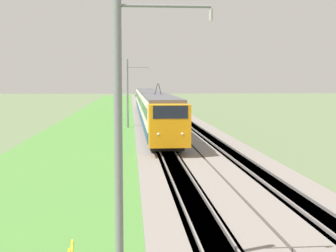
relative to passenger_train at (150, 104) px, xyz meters
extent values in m
cube|color=gray|center=(-6.43, 0.00, -2.30)|extent=(240.00, 4.40, 0.30)
cube|color=gray|center=(-6.43, -4.55, -2.30)|extent=(240.00, 4.40, 0.30)
cube|color=#4C4238|center=(-6.43, 0.00, -2.30)|extent=(240.00, 1.57, 0.30)
cube|color=gray|center=(-6.43, 0.53, -2.08)|extent=(240.00, 0.07, 0.15)
cube|color=gray|center=(-6.43, -0.53, -2.08)|extent=(240.00, 0.07, 0.15)
cube|color=#4C4238|center=(-6.43, -4.55, -2.30)|extent=(240.00, 1.57, 0.30)
cube|color=gray|center=(-6.43, -4.02, -2.08)|extent=(240.00, 0.07, 0.15)
cube|color=gray|center=(-6.43, -5.08, -2.08)|extent=(240.00, 0.07, 0.15)
cube|color=#4C8438|center=(-6.43, 6.69, -2.39)|extent=(240.00, 10.61, 0.12)
cube|color=orange|center=(-30.09, 0.00, -0.02)|extent=(1.87, 2.78, 2.87)
cube|color=black|center=(-30.37, 0.00, 0.95)|extent=(1.35, 2.32, 0.86)
sphere|color=#F2EAC6|center=(-30.97, 0.80, -0.50)|extent=(0.20, 0.20, 0.20)
sphere|color=#F2EAC6|center=(-30.97, -0.80, -0.50)|extent=(0.20, 0.20, 0.20)
cube|color=navy|center=(-20.02, 0.00, -1.05)|extent=(18.26, 2.90, 0.80)
cube|color=silver|center=(-20.02, 0.00, 0.39)|extent=(18.26, 2.90, 2.07)
cube|color=black|center=(-20.02, 0.00, 0.55)|extent=(16.80, 2.92, 0.87)
cube|color=#515156|center=(-20.02, 0.00, 1.55)|extent=(18.26, 2.66, 0.25)
cube|color=black|center=(-20.02, 0.00, -1.73)|extent=(17.35, 2.46, 0.55)
cylinder|color=black|center=(-27.35, 0.53, -1.57)|extent=(0.86, 0.12, 0.86)
cylinder|color=black|center=(-27.35, -0.53, -1.57)|extent=(0.86, 0.12, 0.86)
cube|color=navy|center=(-0.23, 0.00, -1.05)|extent=(20.13, 2.90, 0.80)
cube|color=silver|center=(-0.23, 0.00, 0.39)|extent=(20.13, 2.90, 2.07)
cube|color=black|center=(-0.23, 0.00, 0.55)|extent=(18.52, 2.92, 0.87)
cube|color=#515156|center=(-0.23, 0.00, 1.55)|extent=(20.13, 2.66, 0.25)
cube|color=black|center=(-0.23, 0.00, -1.73)|extent=(19.12, 2.46, 0.55)
cube|color=navy|center=(20.50, 0.00, -1.05)|extent=(20.13, 2.90, 0.80)
cube|color=silver|center=(20.50, 0.00, 0.39)|extent=(20.13, 2.90, 2.07)
cube|color=black|center=(20.50, 0.00, 0.55)|extent=(18.52, 2.92, 0.87)
cube|color=#515156|center=(20.50, 0.00, 1.55)|extent=(20.13, 2.66, 0.25)
cube|color=black|center=(20.50, 0.00, -1.73)|extent=(19.12, 2.46, 0.55)
cylinder|color=black|center=(-17.28, 0.17, 2.22)|extent=(0.06, 0.33, 1.08)
cylinder|color=black|center=(-17.28, -0.17, 2.22)|extent=(0.06, 0.33, 1.08)
cube|color=black|center=(-27.35, 0.00, -2.45)|extent=(0.10, 0.10, 0.00)
cylinder|color=slate|center=(-49.52, 2.95, 1.66)|extent=(0.22, 0.22, 8.24)
cylinder|color=slate|center=(-49.52, 1.75, 4.88)|extent=(0.08, 2.40, 0.08)
cylinder|color=#B2ADA8|center=(-49.52, 0.55, 4.68)|extent=(0.10, 0.10, 0.30)
cylinder|color=slate|center=(-7.91, 2.95, 1.51)|extent=(0.22, 0.22, 7.92)
cylinder|color=slate|center=(-7.91, 1.75, 4.56)|extent=(0.08, 2.40, 0.08)
cylinder|color=#B2ADA8|center=(-7.91, 0.55, 4.36)|extent=(0.10, 0.10, 0.30)
camera|label=1|loc=(-61.59, 2.63, 2.98)|focal=50.00mm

